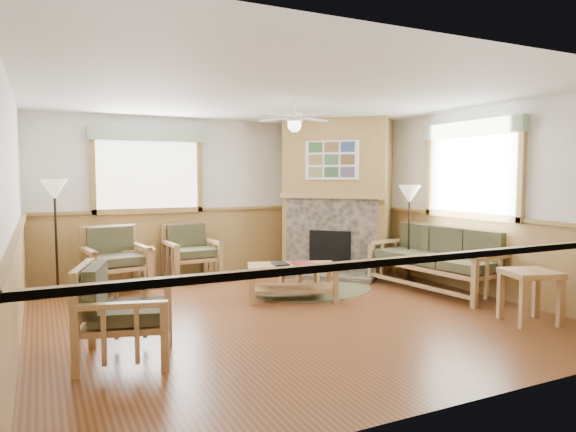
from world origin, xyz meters
name	(u,v)px	position (x,y,z in m)	size (l,w,h in m)	color
floor	(284,311)	(0.00, 0.00, -0.01)	(6.00, 6.00, 0.01)	brown
ceiling	(284,96)	(0.00, 0.00, 2.70)	(6.00, 6.00, 0.01)	white
wall_back	(211,196)	(0.00, 3.00, 1.35)	(6.00, 0.02, 2.70)	white
wall_front	(461,226)	(0.00, -3.00, 1.35)	(6.00, 0.02, 2.70)	white
wall_left	(13,213)	(-3.00, 0.00, 1.35)	(0.02, 6.00, 2.70)	white
wall_right	(463,200)	(3.00, 0.00, 1.35)	(0.02, 6.00, 2.70)	white
wainscot	(284,268)	(0.00, 0.00, 0.55)	(6.00, 6.00, 1.10)	olive
fireplace	(338,196)	(2.05, 2.05, 1.35)	(2.20, 2.20, 2.70)	olive
window_back	(147,127)	(-1.10, 2.96, 2.53)	(1.90, 0.16, 1.50)	white
window_right	(473,120)	(2.96, -0.20, 2.53)	(0.16, 1.90, 1.50)	white
ceiling_fan	(294,104)	(0.30, 0.30, 2.66)	(1.24, 1.24, 0.36)	white
sofa	(435,259)	(2.55, 0.07, 0.48)	(0.85, 2.07, 0.95)	#A67D4D
armchair_back_left	(115,259)	(-1.76, 2.15, 0.47)	(0.85, 0.85, 0.95)	#A67D4D
armchair_back_right	(192,252)	(-0.49, 2.55, 0.45)	(0.80, 0.80, 0.90)	#A67D4D
armchair_left	(126,312)	(-2.07, -0.92, 0.45)	(0.81, 0.81, 0.91)	#A67D4D
coffee_table	(292,282)	(0.37, 0.50, 0.24)	(1.22, 0.61, 0.49)	#A67D4D
end_table_chairs	(139,266)	(-1.36, 2.55, 0.28)	(0.50, 0.48, 0.56)	#A67D4D
end_table_sofa	(530,297)	(2.36, -1.73, 0.31)	(0.55, 0.53, 0.62)	#A67D4D
footstool	(299,277)	(0.72, 0.98, 0.20)	(0.45, 0.45, 0.39)	#A67D4D
braided_rug	(314,291)	(0.87, 0.79, 0.01)	(1.85, 1.85, 0.01)	brown
floor_lamp_left	(56,235)	(-2.55, 2.49, 0.84)	(0.38, 0.38, 1.68)	black
floor_lamp_right	(409,234)	(2.55, 0.70, 0.79)	(0.36, 0.36, 1.58)	black
book_red	(303,262)	(0.52, 0.45, 0.52)	(0.22, 0.30, 0.03)	maroon
book_dark	(280,263)	(0.22, 0.57, 0.51)	(0.20, 0.27, 0.03)	black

